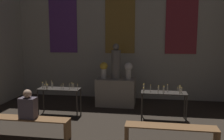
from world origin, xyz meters
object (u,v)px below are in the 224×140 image
candle_rack_right (164,96)px  person_seated (28,106)px  altar (116,92)px  pew_back_right (171,132)px  candle_rack_left (59,92)px  pew_back_left (29,123)px  flower_vase_left (104,69)px  statue (116,63)px  flower_vase_right (128,69)px

candle_rack_right → person_seated: (-3.03, -1.69, 0.07)m
altar → person_seated: 3.28m
pew_back_right → person_seated: (-3.10, 0.00, 0.40)m
candle_rack_left → pew_back_left: (-0.07, -1.69, -0.34)m
candle_rack_left → person_seated: bearing=-92.5°
pew_back_left → pew_back_right: 3.10m
flower_vase_left → candle_rack_left: flower_vase_left is taller
flower_vase_left → candle_rack_right: (1.88, -1.19, -0.53)m
flower_vase_left → person_seated: bearing=-111.8°
candle_rack_right → pew_back_left: size_ratio=0.65×
altar → statue: size_ratio=1.09×
statue → flower_vase_left: bearing=180.0°
flower_vase_right → pew_back_left: bearing=-124.1°
flower_vase_right → candle_rack_right: flower_vase_right is taller
altar → candle_rack_right: 1.91m
pew_back_right → person_seated: 3.13m
statue → candle_rack_right: 2.03m
flower_vase_left → pew_back_right: size_ratio=0.29×
statue → candle_rack_right: bearing=-38.9°
flower_vase_right → altar: bearing=180.0°
candle_rack_left → candle_rack_right: 2.95m
statue → candle_rack_left: 2.04m
flower_vase_right → person_seated: flower_vase_right is taller
statue → candle_rack_right: (1.47, -1.19, -0.73)m
candle_rack_right → pew_back_right: candle_rack_right is taller
candle_rack_left → candle_rack_right: size_ratio=1.00×
candle_rack_right → candle_rack_left: bearing=-180.0°
pew_back_left → flower_vase_right: bearing=55.9°
flower_vase_right → pew_back_right: flower_vase_right is taller
candle_rack_left → pew_back_left: 1.72m
candle_rack_left → candle_rack_right: bearing=0.0°
statue → flower_vase_left: (-0.40, 0.00, -0.20)m
flower_vase_right → candle_rack_left: flower_vase_right is taller
pew_back_left → person_seated: person_seated is taller
pew_back_right → person_seated: size_ratio=2.86×
pew_back_left → pew_back_right: bearing=0.0°
flower_vase_right → pew_back_left: (-1.95, -2.88, -0.87)m
statue → candle_rack_left: (-1.48, -1.19, -0.73)m
candle_rack_left → candle_rack_right: (2.95, 0.00, 0.00)m
statue → flower_vase_right: (0.40, 0.00, -0.20)m
candle_rack_left → person_seated: size_ratio=1.87×
flower_vase_left → flower_vase_right: bearing=0.0°
flower_vase_right → pew_back_right: (1.15, -2.88, -0.87)m
flower_vase_right → pew_back_right: 3.22m
statue → candle_rack_left: bearing=-141.2°
pew_back_right → person_seated: bearing=180.0°
flower_vase_right → pew_back_left: flower_vase_right is taller
candle_rack_right → pew_back_left: 3.48m
flower_vase_left → flower_vase_right: 0.80m
flower_vase_right → flower_vase_left: bearing=180.0°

